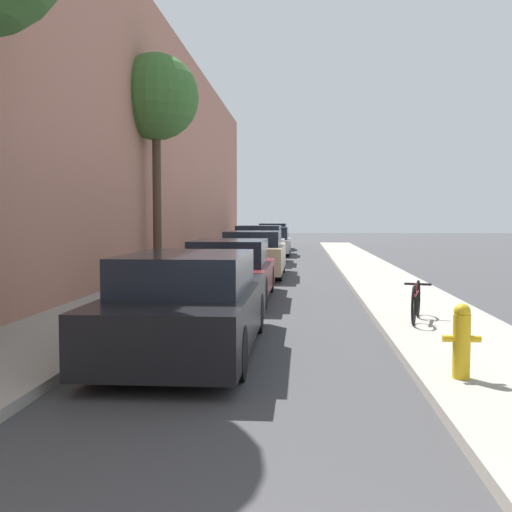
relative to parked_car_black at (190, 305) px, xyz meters
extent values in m
plane|color=#3D3D3F|center=(0.79, 8.84, -0.63)|extent=(120.00, 120.00, 0.00)
cube|color=#9E998E|center=(-2.11, 8.84, -0.57)|extent=(2.00, 52.00, 0.12)
cube|color=#9E998E|center=(3.69, 8.84, -0.57)|extent=(2.00, 52.00, 0.12)
cube|color=tan|center=(-3.46, 8.84, 3.58)|extent=(0.70, 52.00, 8.42)
cylinder|color=black|center=(-0.76, 1.46, -0.33)|extent=(0.22, 0.60, 0.60)
cylinder|color=black|center=(0.76, 1.46, -0.33)|extent=(0.22, 0.60, 0.60)
cylinder|color=black|center=(-0.76, -1.38, -0.33)|extent=(0.22, 0.60, 0.60)
cylinder|color=black|center=(0.76, -1.38, -0.33)|extent=(0.22, 0.60, 0.60)
cube|color=black|center=(0.00, 0.04, -0.13)|extent=(1.72, 4.58, 0.67)
cube|color=black|center=(0.00, -0.14, 0.45)|extent=(1.51, 2.38, 0.48)
cylinder|color=black|center=(-0.84, 6.73, -0.31)|extent=(0.22, 0.64, 0.64)
cylinder|color=black|center=(0.67, 6.73, -0.31)|extent=(0.22, 0.64, 0.64)
cylinder|color=black|center=(-0.84, 3.98, -0.31)|extent=(0.22, 0.64, 0.64)
cylinder|color=black|center=(0.67, 3.98, -0.31)|extent=(0.22, 0.64, 0.64)
cube|color=maroon|center=(-0.08, 5.36, -0.15)|extent=(1.72, 4.43, 0.60)
cube|color=black|center=(-0.08, 5.18, 0.41)|extent=(1.52, 2.30, 0.53)
cylinder|color=black|center=(-0.80, 12.14, -0.28)|extent=(0.22, 0.70, 0.70)
cylinder|color=black|center=(0.79, 12.14, -0.28)|extent=(0.22, 0.70, 0.70)
cylinder|color=black|center=(-0.80, 9.32, -0.28)|extent=(0.22, 0.70, 0.70)
cylinder|color=black|center=(0.79, 9.32, -0.28)|extent=(0.22, 0.70, 0.70)
cube|color=tan|center=(0.00, 10.73, -0.06)|extent=(1.81, 4.54, 0.75)
cube|color=black|center=(0.00, 10.55, 0.54)|extent=(1.59, 2.36, 0.44)
cylinder|color=black|center=(-1.05, 17.56, -0.31)|extent=(0.22, 0.64, 0.64)
cylinder|color=black|center=(0.60, 17.56, -0.31)|extent=(0.22, 0.64, 0.64)
cylinder|color=black|center=(-1.05, 14.86, -0.31)|extent=(0.22, 0.64, 0.64)
cylinder|color=black|center=(0.60, 14.86, -0.31)|extent=(0.22, 0.64, 0.64)
cube|color=silver|center=(-0.23, 16.21, -0.08)|extent=(1.88, 4.37, 0.74)
cube|color=black|center=(-0.23, 16.04, 0.58)|extent=(1.66, 2.27, 0.59)
cylinder|color=black|center=(-0.81, 22.85, -0.28)|extent=(0.22, 0.69, 0.69)
cylinder|color=black|center=(0.77, 22.85, -0.28)|extent=(0.22, 0.69, 0.69)
cylinder|color=black|center=(-0.81, 20.29, -0.28)|extent=(0.22, 0.69, 0.69)
cylinder|color=black|center=(0.77, 20.29, -0.28)|extent=(0.22, 0.69, 0.69)
cube|color=silver|center=(-0.02, 21.57, -0.14)|extent=(1.79, 4.13, 0.60)
cube|color=black|center=(-0.02, 21.40, 0.45)|extent=(1.58, 2.15, 0.57)
cylinder|color=black|center=(-0.95, 28.69, -0.29)|extent=(0.22, 0.67, 0.67)
cylinder|color=black|center=(0.53, 28.69, -0.29)|extent=(0.22, 0.67, 0.67)
cylinder|color=black|center=(-0.95, 26.15, -0.29)|extent=(0.22, 0.67, 0.67)
cylinder|color=black|center=(0.53, 26.15, -0.29)|extent=(0.22, 0.67, 0.67)
cube|color=#1E6066|center=(-0.21, 27.42, -0.07)|extent=(1.68, 4.09, 0.76)
cube|color=black|center=(-0.21, 27.26, 0.59)|extent=(1.48, 2.13, 0.55)
cylinder|color=#4C3A2B|center=(-2.71, 9.52, 1.71)|extent=(0.24, 0.24, 4.44)
sphere|color=#3D7033|center=(-2.71, 9.52, 4.60)|extent=(2.44, 2.44, 2.44)
cylinder|color=gold|center=(3.11, -1.56, -0.18)|extent=(0.18, 0.18, 0.66)
sphere|color=gold|center=(3.11, -1.56, 0.18)|extent=(0.17, 0.17, 0.17)
cylinder|color=gold|center=(2.98, -1.56, -0.10)|extent=(0.11, 0.07, 0.07)
cylinder|color=gold|center=(3.25, -1.56, -0.10)|extent=(0.11, 0.07, 0.07)
torus|color=black|center=(3.42, 2.49, -0.20)|extent=(0.19, 0.61, 0.62)
torus|color=black|center=(3.19, 1.63, -0.20)|extent=(0.19, 0.61, 0.62)
cube|color=maroon|center=(3.31, 2.06, -0.06)|extent=(0.22, 0.73, 0.04)
cylinder|color=maroon|center=(3.27, 1.90, 0.02)|extent=(0.04, 0.04, 0.17)
cube|color=black|center=(3.40, 2.42, 0.04)|extent=(0.44, 0.14, 0.04)
camera|label=1|loc=(1.48, -7.94, 1.13)|focal=43.12mm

